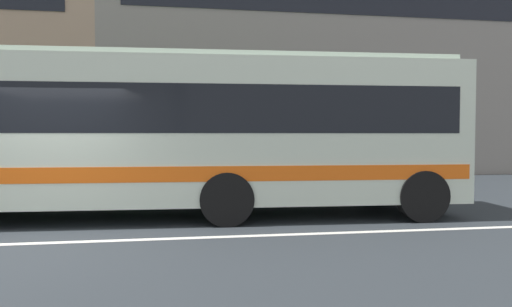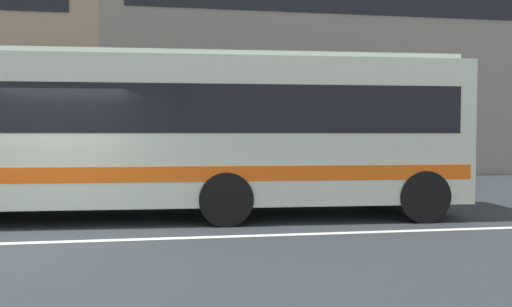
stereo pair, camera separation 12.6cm
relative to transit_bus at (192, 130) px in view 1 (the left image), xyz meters
name	(u,v)px [view 1 (the left image)]	position (x,y,z in m)	size (l,w,h in m)	color
ground_plane	(35,244)	(-2.45, -2.09, -1.80)	(160.00, 160.00, 0.00)	#2A3034
lane_centre_line	(35,243)	(-2.45, -2.09, -1.79)	(60.00, 0.16, 0.01)	silver
apartment_block_right	(347,38)	(8.27, 13.48, 5.01)	(23.35, 10.76, 13.61)	gray
transit_bus	(192,130)	(0.00, 0.00, 0.00)	(11.02, 3.05, 3.26)	silver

